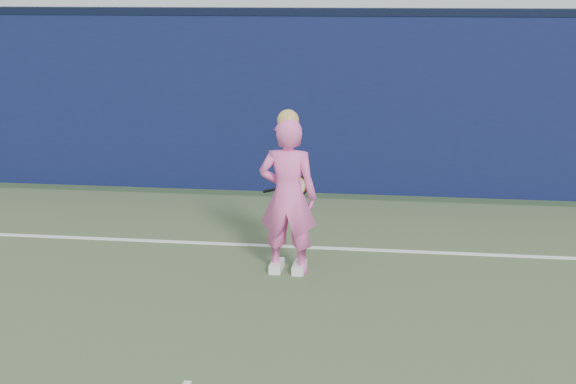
# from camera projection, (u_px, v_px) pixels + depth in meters

# --- Properties ---
(backstop_wall) EXTENTS (24.00, 0.40, 2.50)m
(backstop_wall) POSITION_uv_depth(u_px,v_px,m) (280.00, 104.00, 10.38)
(backstop_wall) COLOR #0D133D
(backstop_wall) RESTS_ON ground
(wall_cap) EXTENTS (24.00, 0.42, 0.10)m
(wall_cap) POSITION_uv_depth(u_px,v_px,m) (280.00, 12.00, 10.02)
(wall_cap) COLOR black
(wall_cap) RESTS_ON backstop_wall
(player) EXTENTS (0.62, 0.42, 1.72)m
(player) POSITION_uv_depth(u_px,v_px,m) (288.00, 196.00, 7.37)
(player) COLOR #FE62BA
(player) RESTS_ON ground
(racket) EXTENTS (0.51, 0.14, 0.28)m
(racket) POSITION_uv_depth(u_px,v_px,m) (293.00, 186.00, 7.77)
(racket) COLOR black
(racket) RESTS_ON ground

